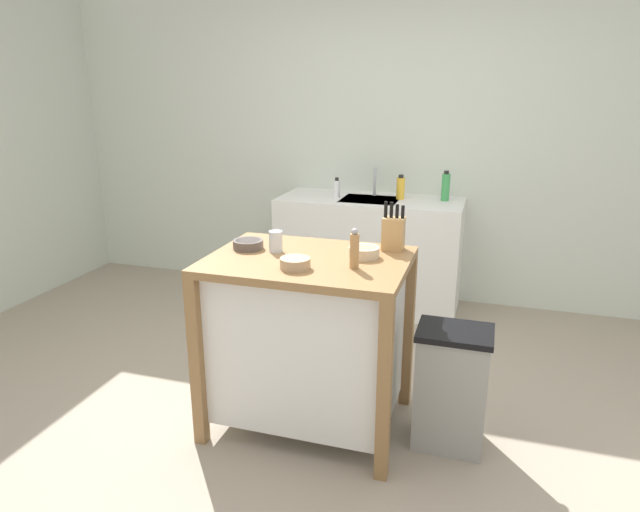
# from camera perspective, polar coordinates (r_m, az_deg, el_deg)

# --- Properties ---
(ground_plane) EXTENTS (6.87, 6.87, 0.00)m
(ground_plane) POSITION_cam_1_polar(r_m,az_deg,el_deg) (3.20, -0.02, -16.28)
(ground_plane) COLOR gray
(ground_plane) RESTS_ON ground
(wall_back) EXTENTS (5.87, 0.10, 2.60)m
(wall_back) POSITION_cam_1_polar(r_m,az_deg,el_deg) (4.73, 7.70, 11.39)
(wall_back) COLOR silver
(wall_back) RESTS_ON ground
(kitchen_island) EXTENTS (0.99, 0.73, 0.93)m
(kitchen_island) POSITION_cam_1_polar(r_m,az_deg,el_deg) (2.95, -1.17, -7.83)
(kitchen_island) COLOR olive
(kitchen_island) RESTS_ON ground
(knife_block) EXTENTS (0.11, 0.09, 0.25)m
(knife_block) POSITION_cam_1_polar(r_m,az_deg,el_deg) (2.94, 7.43, 2.36)
(knife_block) COLOR tan
(knife_block) RESTS_ON kitchen_island
(bowl_stoneware_deep) EXTENTS (0.15, 0.15, 0.05)m
(bowl_stoneware_deep) POSITION_cam_1_polar(r_m,az_deg,el_deg) (2.81, 4.47, 0.43)
(bowl_stoneware_deep) COLOR beige
(bowl_stoneware_deep) RESTS_ON kitchen_island
(bowl_ceramic_wide) EXTENTS (0.14, 0.14, 0.05)m
(bowl_ceramic_wide) POSITION_cam_1_polar(r_m,az_deg,el_deg) (2.64, -2.52, -0.70)
(bowl_ceramic_wide) COLOR tan
(bowl_ceramic_wide) RESTS_ON kitchen_island
(bowl_ceramic_small) EXTENTS (0.16, 0.16, 0.05)m
(bowl_ceramic_small) POSITION_cam_1_polar(r_m,az_deg,el_deg) (2.97, -7.27, 1.21)
(bowl_ceramic_small) COLOR #564C47
(bowl_ceramic_small) RESTS_ON kitchen_island
(drinking_cup) EXTENTS (0.07, 0.07, 0.11)m
(drinking_cup) POSITION_cam_1_polar(r_m,az_deg,el_deg) (2.90, -4.49, 1.48)
(drinking_cup) COLOR silver
(drinking_cup) RESTS_ON kitchen_island
(pepper_grinder) EXTENTS (0.04, 0.04, 0.19)m
(pepper_grinder) POSITION_cam_1_polar(r_m,az_deg,el_deg) (2.63, 3.50, 0.67)
(pepper_grinder) COLOR #AD7F4C
(pepper_grinder) RESTS_ON kitchen_island
(trash_bin) EXTENTS (0.36, 0.28, 0.63)m
(trash_bin) POSITION_cam_1_polar(r_m,az_deg,el_deg) (2.94, 13.10, -12.82)
(trash_bin) COLOR gray
(trash_bin) RESTS_ON ground
(sink_counter) EXTENTS (1.44, 0.60, 0.89)m
(sink_counter) POSITION_cam_1_polar(r_m,az_deg,el_deg) (4.58, 4.99, 0.37)
(sink_counter) COLOR silver
(sink_counter) RESTS_ON ground
(sink_faucet) EXTENTS (0.02, 0.02, 0.22)m
(sink_faucet) POSITION_cam_1_polar(r_m,az_deg,el_deg) (4.59, 5.55, 7.46)
(sink_faucet) COLOR #B7BCC1
(sink_faucet) RESTS_ON sink_counter
(bottle_dish_soap) EXTENTS (0.05, 0.05, 0.17)m
(bottle_dish_soap) POSITION_cam_1_polar(r_m,az_deg,el_deg) (4.46, 1.71, 6.79)
(bottle_dish_soap) COLOR white
(bottle_dish_soap) RESTS_ON sink_counter
(bottle_hand_soap) EXTENTS (0.06, 0.06, 0.23)m
(bottle_hand_soap) POSITION_cam_1_polar(r_m,az_deg,el_deg) (4.47, 12.58, 6.85)
(bottle_hand_soap) COLOR green
(bottle_hand_soap) RESTS_ON sink_counter
(bottle_spray_cleaner) EXTENTS (0.06, 0.06, 0.19)m
(bottle_spray_cleaner) POSITION_cam_1_polar(r_m,az_deg,el_deg) (4.47, 8.14, 6.83)
(bottle_spray_cleaner) COLOR yellow
(bottle_spray_cleaner) RESTS_ON sink_counter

